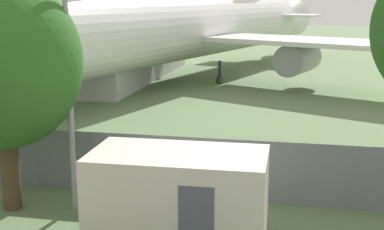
% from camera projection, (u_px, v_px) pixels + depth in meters
% --- Properties ---
extents(perimeter_fence, '(56.07, 0.07, 1.98)m').
position_uv_depth(perimeter_fence, '(108.00, 162.00, 17.16)').
color(perimeter_fence, slate).
rests_on(perimeter_fence, ground).
extents(airplane, '(39.52, 48.65, 13.30)m').
position_uv_depth(airplane, '(176.00, 29.00, 38.40)').
color(airplane, white).
rests_on(airplane, ground).
extents(portable_cabin, '(4.49, 2.47, 2.37)m').
position_uv_depth(portable_cabin, '(179.00, 197.00, 13.61)').
color(portable_cabin, beige).
rests_on(portable_cabin, ground).
extents(tree_far_right, '(4.52, 4.52, 6.88)m').
position_uv_depth(tree_far_right, '(2.00, 63.00, 15.06)').
color(tree_far_right, '#4C3823').
rests_on(tree_far_right, ground).
extents(light_mast, '(0.44, 0.44, 7.83)m').
position_uv_depth(light_mast, '(67.00, 48.00, 15.00)').
color(light_mast, '#99999E').
rests_on(light_mast, ground).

